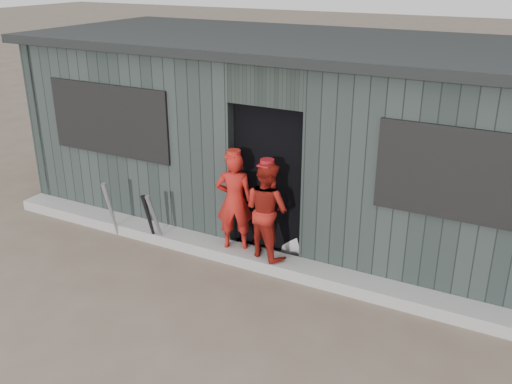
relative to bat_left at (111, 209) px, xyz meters
The scene contains 9 objects.
ground 2.69m from the bat_left, 36.26° to the right, with size 80.00×80.00×0.00m, color brown.
curb 2.18m from the bat_left, ahead, with size 8.00×0.36×0.15m, color gray.
bat_left is the anchor object (origin of this frame).
bat_mid 0.74m from the bat_left, ahead, with size 0.07×0.07×0.79m, color gray.
bat_right 0.63m from the bat_left, ahead, with size 0.07×0.07×0.75m, color black.
player_red_left 1.86m from the bat_left, ahead, with size 0.47×0.31×1.28m, color #AC1B15.
player_red_right 2.31m from the bat_left, ahead, with size 0.60×0.47×1.24m, color maroon.
player_grey_back 2.63m from the bat_left, 16.63° to the left, with size 0.64×0.42×1.31m, color beige.
dugout 3.02m from the bat_left, 42.02° to the left, with size 8.30×3.30×2.62m.
Camera 1 is at (3.00, -3.81, 3.57)m, focal length 40.00 mm.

